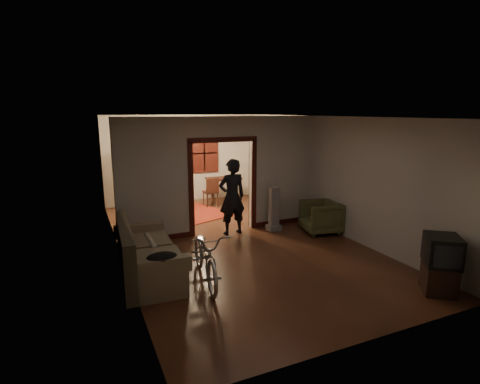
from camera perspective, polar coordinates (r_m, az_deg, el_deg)
floor at (r=8.70m, az=-0.81°, el=-7.36°), size 5.00×8.50×0.01m
ceiling at (r=8.19m, az=-0.87°, el=11.42°), size 5.00×8.50×0.01m
wall_back at (r=12.31m, az=-8.65°, el=5.04°), size 5.00×0.02×2.80m
wall_left at (r=7.72m, az=-18.16°, el=0.28°), size 0.02×8.50×2.80m
wall_right at (r=9.58m, az=13.07°, el=2.81°), size 0.02×8.50×2.80m
partition_wall at (r=9.02m, az=-2.71°, el=2.54°), size 5.00×0.14×2.80m
door_casing at (r=9.07m, az=-2.69°, el=0.67°), size 1.74×0.20×2.32m
far_window at (r=12.46m, az=-5.50°, el=5.90°), size 0.98×0.06×1.28m
chandelier at (r=10.55m, az=-6.25°, el=9.10°), size 0.24×0.24×0.24m
light_switch at (r=9.40m, az=3.45°, el=2.01°), size 0.08×0.01×0.12m
sofa at (r=6.96m, az=-13.79°, el=-8.49°), size 1.10×2.22×1.00m
rolled_paper at (r=7.24m, az=-13.45°, el=-7.37°), size 0.11×0.84×0.11m
jacket at (r=6.07m, az=-11.83°, el=-9.70°), size 0.49×0.37×0.14m
bicycle at (r=6.59m, az=-5.28°, el=-9.52°), size 0.87×1.90×0.96m
armchair at (r=9.34m, az=12.18°, el=-3.74°), size 1.01×0.99×0.78m
tv_stand at (r=7.07m, az=28.06°, el=-11.55°), size 0.70×0.71×0.48m
crt_tv at (r=6.90m, az=28.46°, el=-7.83°), size 0.74×0.75×0.48m
vacuum at (r=9.29m, az=5.21°, el=-2.59°), size 0.37×0.32×1.09m
person at (r=8.90m, az=-1.22°, el=-0.76°), size 0.68×0.46×1.83m
oriental_rug at (r=11.06m, az=-7.07°, el=-3.10°), size 2.15×2.45×0.02m
locker at (r=11.72m, az=-13.69°, el=2.06°), size 0.93×0.54×1.83m
globe at (r=11.59m, az=-13.95°, el=7.06°), size 0.28×0.28×0.28m
desk at (r=12.15m, az=-2.50°, el=0.28°), size 1.13×0.71×0.80m
desk_chair at (r=11.68m, az=-4.53°, el=0.03°), size 0.42×0.42×0.90m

